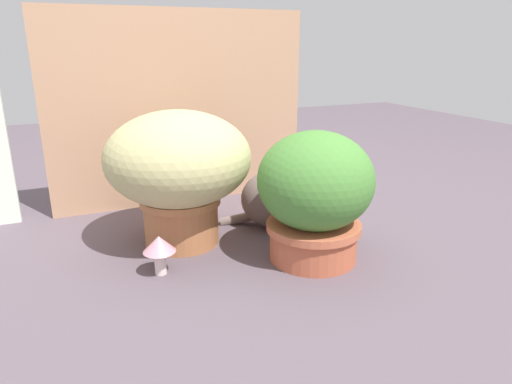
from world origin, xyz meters
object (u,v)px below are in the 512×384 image
(grass_planter, at_px, (179,167))
(leafy_planter, at_px, (315,194))
(cat, at_px, (280,195))
(mushroom_ornament_pink, at_px, (159,247))

(grass_planter, height_order, leafy_planter, grass_planter)
(cat, relative_size, mushroom_ornament_pink, 3.03)
(cat, bearing_deg, grass_planter, 179.63)
(cat, bearing_deg, mushroom_ornament_pink, -158.48)
(grass_planter, bearing_deg, mushroom_ornament_pink, -121.04)
(cat, xyz_separation_m, mushroom_ornament_pink, (-0.50, -0.20, -0.03))
(leafy_planter, relative_size, cat, 1.12)
(grass_planter, distance_m, mushroom_ornament_pink, 0.29)
(grass_planter, bearing_deg, leafy_planter, -39.37)
(leafy_planter, height_order, mushroom_ornament_pink, leafy_planter)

